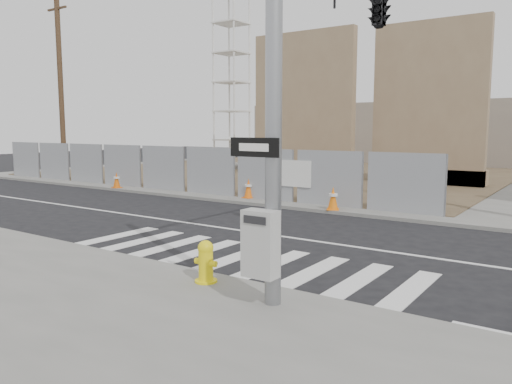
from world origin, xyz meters
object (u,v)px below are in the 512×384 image
Objects in this scene: crane_tower at (231,40)px; traffic_cone_a at (83,174)px; traffic_cone_d at (333,198)px; fire_hydrant at (206,262)px; traffic_cone_b at (117,180)px; traffic_cone_c at (248,188)px; signal_pole at (350,31)px.

traffic_cone_a is at bearing -95.53° from crane_tower.
crane_tower is 20.89m from traffic_cone_d.
traffic_cone_d is at bearing -4.06° from traffic_cone_a.
traffic_cone_d is (-1.72, 8.77, 0.01)m from fire_hydrant.
traffic_cone_a is 0.99× the size of traffic_cone_d.
traffic_cone_d is (14.17, -12.78, -8.51)m from crane_tower.
traffic_cone_b is 0.96× the size of traffic_cone_c.
crane_tower is at bearing 137.95° from traffic_cone_d.
crane_tower is 24.13× the size of traffic_cone_b.
traffic_cone_b is at bearing -15.05° from traffic_cone_a.
traffic_cone_d is at bearing 0.00° from traffic_cone_b.
signal_pole is 9.31× the size of traffic_cone_b.
crane_tower reaches higher than traffic_cone_c.
signal_pole reaches higher than traffic_cone_b.
traffic_cone_a is at bearing 158.47° from signal_pole.
crane_tower is 28.10m from fire_hydrant.
fire_hydrant reaches higher than traffic_cone_b.
traffic_cone_a is 11.18m from traffic_cone_c.
fire_hydrant is 19.67m from traffic_cone_a.
fire_hydrant is at bearing -34.04° from traffic_cone_b.
fire_hydrant is at bearing -53.60° from crane_tower.
traffic_cone_d is (15.30, -1.09, 0.00)m from traffic_cone_a.
traffic_cone_c is (-5.85, 9.52, -0.00)m from fire_hydrant.
fire_hydrant is 0.97× the size of traffic_cone_a.
fire_hydrant is 8.94m from traffic_cone_d.
traffic_cone_d is at bearing 92.50° from fire_hydrant.
traffic_cone_c is at bearing -1.72° from traffic_cone_a.
signal_pole is 20.48m from traffic_cone_a.
fire_hydrant is 15.67m from traffic_cone_b.
fire_hydrant is 11.17m from traffic_cone_c.
traffic_cone_a is at bearing 178.28° from traffic_cone_c.
traffic_cone_a is (-18.63, 7.35, -4.27)m from signal_pole.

